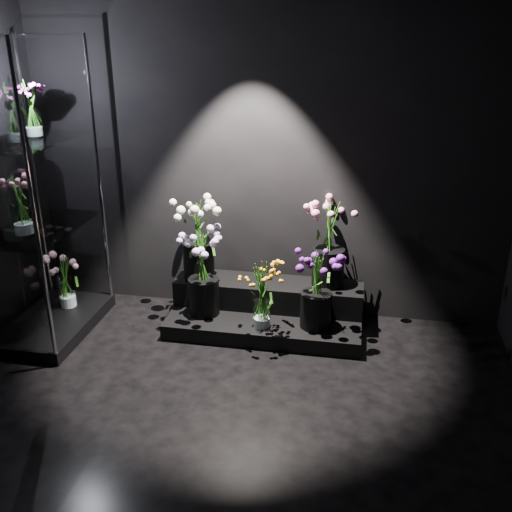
# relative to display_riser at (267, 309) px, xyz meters

# --- Properties ---
(floor) EXTENTS (4.00, 4.00, 0.00)m
(floor) POSITION_rel_display_riser_xyz_m (-0.07, -1.68, -0.15)
(floor) COLOR black
(floor) RESTS_ON ground
(wall_back) EXTENTS (4.00, 0.00, 4.00)m
(wall_back) POSITION_rel_display_riser_xyz_m (-0.07, 0.32, 1.25)
(wall_back) COLOR black
(wall_back) RESTS_ON floor
(display_riser) EXTENTS (1.59, 0.71, 0.35)m
(display_riser) POSITION_rel_display_riser_xyz_m (0.00, 0.00, 0.00)
(display_riser) COLOR black
(display_riser) RESTS_ON floor
(display_case) EXTENTS (0.63, 1.05, 2.31)m
(display_case) POSITION_rel_display_riser_xyz_m (-1.74, -0.41, 1.01)
(display_case) COLOR black
(display_case) RESTS_ON floor
(bouquet_orange_bells) EXTENTS (0.35, 0.35, 0.57)m
(bouquet_orange_bells) POSITION_rel_display_riser_xyz_m (0.01, -0.29, 0.28)
(bouquet_orange_bells) COLOR white
(bouquet_orange_bells) RESTS_ON display_riser
(bouquet_lilac) EXTENTS (0.42, 0.42, 0.72)m
(bouquet_lilac) POSITION_rel_display_riser_xyz_m (-0.50, -0.15, 0.39)
(bouquet_lilac) COLOR black
(bouquet_lilac) RESTS_ON display_riser
(bouquet_purple) EXTENTS (0.41, 0.41, 0.63)m
(bouquet_purple) POSITION_rel_display_riser_xyz_m (0.43, -0.20, 0.33)
(bouquet_purple) COLOR black
(bouquet_purple) RESTS_ON display_riser
(bouquet_cream_roses) EXTENTS (0.38, 0.38, 0.69)m
(bouquet_cream_roses) POSITION_rel_display_riser_xyz_m (-0.60, 0.07, 0.60)
(bouquet_cream_roses) COLOR black
(bouquet_cream_roses) RESTS_ON display_riser
(bouquet_pink_roses) EXTENTS (0.41, 0.41, 0.72)m
(bouquet_pink_roses) POSITION_rel_display_riser_xyz_m (0.49, 0.13, 0.61)
(bouquet_pink_roses) COLOR black
(bouquet_pink_roses) RESTS_ON display_riser
(bouquet_case_pink) EXTENTS (0.34, 0.34, 0.44)m
(bouquet_case_pink) POSITION_rel_display_riser_xyz_m (-1.77, -0.55, 0.98)
(bouquet_case_pink) COLOR white
(bouquet_case_pink) RESTS_ON display_case
(bouquet_case_magenta) EXTENTS (0.23, 0.23, 0.41)m
(bouquet_case_magenta) POSITION_rel_display_riser_xyz_m (-1.76, -0.24, 1.64)
(bouquet_case_magenta) COLOR white
(bouquet_case_magenta) RESTS_ON display_case
(bouquet_case_base_pink) EXTENTS (0.40, 0.40, 0.45)m
(bouquet_case_base_pink) POSITION_rel_display_riser_xyz_m (-1.71, -0.19, 0.20)
(bouquet_case_base_pink) COLOR white
(bouquet_case_base_pink) RESTS_ON display_case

